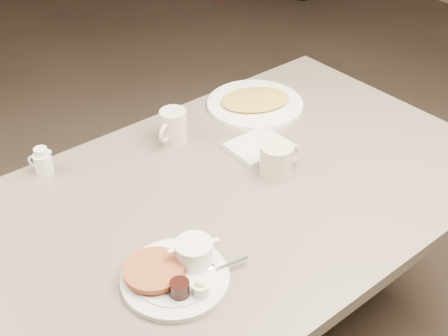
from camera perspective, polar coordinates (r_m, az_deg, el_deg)
diner_table at (r=1.66m, az=0.44°, el=-7.01°), size 1.50×0.90×0.75m
main_plate at (r=1.31m, az=-4.67°, el=-9.92°), size 0.32×0.31×0.07m
coffee_mug_near at (r=1.59m, az=5.19°, el=0.87°), size 0.13×0.10×0.09m
napkin at (r=1.71m, az=3.33°, el=2.09°), size 0.17×0.13×0.02m
coffee_mug_far at (r=1.72m, az=-4.96°, el=4.05°), size 0.12×0.10×0.10m
creamer_right at (r=1.67m, az=-17.19°, el=0.59°), size 0.06×0.07×0.08m
hash_plate at (r=1.91m, az=3.03°, el=6.35°), size 0.41×0.41×0.04m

